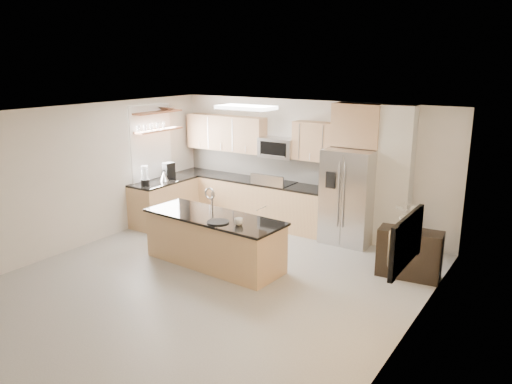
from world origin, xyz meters
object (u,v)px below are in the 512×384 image
Objects in this scene: cup at (239,222)px; coffee_maker at (169,171)px; island at (214,240)px; blender at (145,177)px; range at (274,204)px; flower_vase at (411,208)px; bowl at (167,108)px; refrigerator at (349,196)px; microwave at (278,148)px; credenza at (409,254)px; kettle at (164,176)px; platter at (218,222)px; television at (397,239)px.

cup is 3.33m from coffee_maker.
blender reaches higher than island.
flower_vase reaches higher than range.
range is 2.77× the size of bowl.
bowl is at bearing -170.79° from refrigerator.
microwave is 3.54m from credenza.
range is 2.37m from kettle.
range is 1.52× the size of flower_vase.
cup is 2.67m from flower_vase.
credenza is 5.73m from bowl.
range is at bearing 37.43° from blender.
refrigerator is at bearing 64.86° from platter.
microwave reaches higher than television.
range is 1.50× the size of microwave.
blender is (-2.90, 0.88, 0.18)m from cup.
microwave reaches higher than range.
microwave is 0.71× the size of television.
refrigerator is at bearing 144.09° from flower_vase.
refrigerator is at bearing 9.21° from bowl.
refrigerator reaches higher than cup.
refrigerator reaches higher than television.
island reaches higher than cup.
range is at bearing 155.01° from credenza.
credenza is 3.07m from platter.
blender is (-2.07, -1.71, -0.54)m from microwave.
bowl reaches higher than blender.
microwave is at bearing 100.30° from platter.
island is at bearing -163.06° from credenza.
coffee_maker is 1.33m from bowl.
island is 18.34× the size of cup.
flower_vase is at bearing -2.31° from coffee_maker.
blender is (-3.73, -1.54, 0.20)m from refrigerator.
bowl reaches higher than microwave.
microwave is 1.01× the size of flower_vase.
range reaches higher than credenza.
platter is at bearing -79.21° from range.
platter is (-1.17, -2.50, -0.03)m from refrigerator.
range is at bearing 178.40° from refrigerator.
flower_vase is 2.08m from television.
kettle is (0.05, 0.49, -0.07)m from blender.
bowl is at bearing 127.99° from coffee_maker.
credenza is at bearing 0.71° from kettle.
coffee_maker is at bearing 68.20° from television.
cup reaches higher than credenza.
microwave reaches higher than blender.
television is at bearing -13.73° from cup.
island is at bearing 165.10° from cup.
platter is at bearing -32.90° from coffee_maker.
refrigerator is 1.80m from flower_vase.
flower_vase reaches higher than blender.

